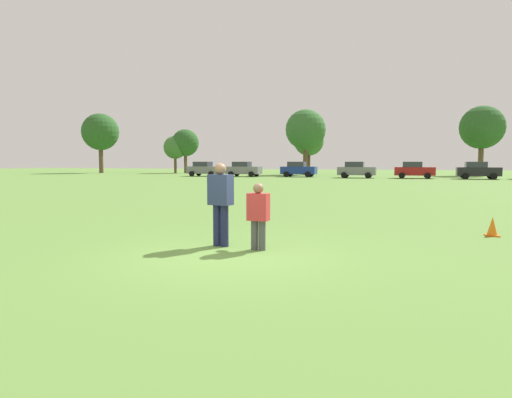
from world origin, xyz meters
The scene contains 17 objects.
ground_plane centered at (0.00, 0.00, 0.00)m, with size 191.71×191.71×0.00m, color #608C3D.
player_thrower centered at (-0.54, 0.84, 1.02)m, with size 0.55×0.38×1.81m.
player_defender centered at (0.36, 0.68, 0.78)m, with size 0.45×0.28×1.40m.
frisbee centered at (0.20, 1.07, 0.93)m, with size 0.27×0.27×0.08m.
traffic_cone centered at (5.36, 4.10, 0.23)m, with size 0.32×0.32×0.48m.
parked_car_near_left centered at (-20.08, 43.17, 0.92)m, with size 4.23×2.28×1.82m.
parked_car_mid_left centered at (-14.93, 43.31, 0.92)m, with size 4.23×2.28×1.82m.
parked_car_center centered at (-8.36, 44.65, 0.92)m, with size 4.23×2.28×1.82m.
parked_car_mid_right centered at (-1.38, 43.17, 0.92)m, with size 4.23×2.28×1.82m.
parked_car_near_right centered at (4.77, 43.52, 0.92)m, with size 4.23×2.28×1.82m.
parked_car_far_right centered at (11.07, 43.47, 0.92)m, with size 4.23×2.28×1.82m.
tree_west_oak centered at (-42.50, 52.73, 6.53)m, with size 5.84×5.84×9.50m.
tree_west_maple centered at (-30.69, 55.55, 4.05)m, with size 3.63×3.63×5.89m.
tree_center_elm centered at (-29.22, 56.23, 4.78)m, with size 4.28×4.28×6.95m.
tree_east_birch centered at (-9.16, 52.80, 6.18)m, with size 5.53×5.53×8.98m.
tree_east_oak centered at (-8.96, 54.10, 4.74)m, with size 4.24×4.24×6.89m.
tree_far_east_pine centered at (13.27, 55.83, 6.19)m, with size 5.54×5.54×9.00m.
Camera 1 is at (3.10, -8.04, 1.84)m, focal length 31.21 mm.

